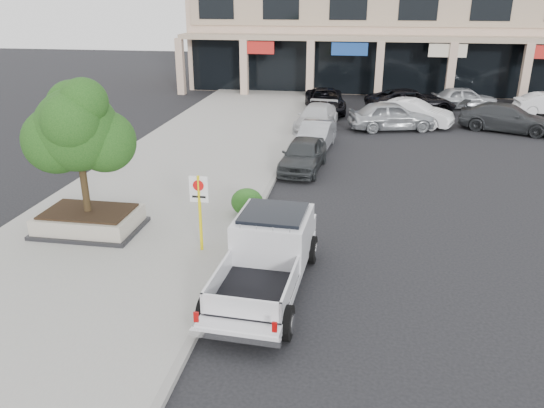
{
  "coord_description": "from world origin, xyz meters",
  "views": [
    {
      "loc": [
        1.82,
        -12.89,
        7.17
      ],
      "look_at": [
        -0.59,
        1.5,
        1.42
      ],
      "focal_mm": 35.0,
      "sensor_mm": 36.0,
      "label": 1
    }
  ],
  "objects_px": {
    "curb_car_d": "(325,101)",
    "lot_car_c": "(508,118)",
    "pickup_truck": "(265,259)",
    "curb_car_c": "(317,118)",
    "planter": "(89,221)",
    "curb_car_b": "(316,136)",
    "lot_car_a": "(391,116)",
    "planter_tree": "(84,129)",
    "lot_car_b": "(412,113)",
    "lot_car_e": "(464,98)",
    "curb_car_a": "(303,155)",
    "lot_car_d": "(411,102)",
    "no_parking_sign": "(199,203)"
  },
  "relations": [
    {
      "from": "lot_car_d",
      "to": "lot_car_e",
      "type": "relative_size",
      "value": 1.31
    },
    {
      "from": "planter",
      "to": "lot_car_c",
      "type": "relative_size",
      "value": 0.61
    },
    {
      "from": "no_parking_sign",
      "to": "lot_car_b",
      "type": "distance_m",
      "value": 19.7
    },
    {
      "from": "lot_car_b",
      "to": "lot_car_e",
      "type": "xyz_separation_m",
      "value": [
        3.84,
        5.72,
        -0.02
      ]
    },
    {
      "from": "planter_tree",
      "to": "lot_car_d",
      "type": "xyz_separation_m",
      "value": [
        11.38,
        20.72,
        -2.62
      ]
    },
    {
      "from": "planter_tree",
      "to": "lot_car_c",
      "type": "distance_m",
      "value": 23.61
    },
    {
      "from": "planter_tree",
      "to": "pickup_truck",
      "type": "distance_m",
      "value": 7.05
    },
    {
      "from": "lot_car_a",
      "to": "lot_car_e",
      "type": "distance_m",
      "value": 8.68
    },
    {
      "from": "curb_car_a",
      "to": "curb_car_d",
      "type": "xyz_separation_m",
      "value": [
        0.01,
        12.76,
        0.04
      ]
    },
    {
      "from": "pickup_truck",
      "to": "curb_car_c",
      "type": "height_order",
      "value": "pickup_truck"
    },
    {
      "from": "planter",
      "to": "planter_tree",
      "type": "distance_m",
      "value": 2.95
    },
    {
      "from": "lot_car_b",
      "to": "pickup_truck",
      "type": "bearing_deg",
      "value": -174.82
    },
    {
      "from": "curb_car_a",
      "to": "curb_car_c",
      "type": "distance_m",
      "value": 7.67
    },
    {
      "from": "planter",
      "to": "pickup_truck",
      "type": "distance_m",
      "value": 6.66
    },
    {
      "from": "lot_car_d",
      "to": "no_parking_sign",
      "type": "bearing_deg",
      "value": 143.63
    },
    {
      "from": "curb_car_b",
      "to": "planter",
      "type": "bearing_deg",
      "value": -112.79
    },
    {
      "from": "pickup_truck",
      "to": "lot_car_b",
      "type": "height_order",
      "value": "pickup_truck"
    },
    {
      "from": "curb_car_d",
      "to": "lot_car_d",
      "type": "bearing_deg",
      "value": -4.87
    },
    {
      "from": "lot_car_b",
      "to": "curb_car_a",
      "type": "bearing_deg",
      "value": 170.53
    },
    {
      "from": "planter",
      "to": "pickup_truck",
      "type": "height_order",
      "value": "pickup_truck"
    },
    {
      "from": "planter",
      "to": "curb_car_d",
      "type": "bearing_deg",
      "value": 73.82
    },
    {
      "from": "lot_car_c",
      "to": "lot_car_e",
      "type": "height_order",
      "value": "lot_car_c"
    },
    {
      "from": "curb_car_c",
      "to": "lot_car_e",
      "type": "height_order",
      "value": "lot_car_e"
    },
    {
      "from": "lot_car_a",
      "to": "lot_car_c",
      "type": "height_order",
      "value": "lot_car_a"
    },
    {
      "from": "pickup_truck",
      "to": "lot_car_a",
      "type": "height_order",
      "value": "pickup_truck"
    },
    {
      "from": "pickup_truck",
      "to": "curb_car_c",
      "type": "bearing_deg",
      "value": 93.81
    },
    {
      "from": "pickup_truck",
      "to": "lot_car_d",
      "type": "distance_m",
      "value": 23.99
    },
    {
      "from": "curb_car_d",
      "to": "lot_car_c",
      "type": "distance_m",
      "value": 11.19
    },
    {
      "from": "lot_car_c",
      "to": "lot_car_e",
      "type": "distance_m",
      "value": 6.41
    },
    {
      "from": "pickup_truck",
      "to": "planter_tree",
      "type": "bearing_deg",
      "value": 159.1
    },
    {
      "from": "lot_car_d",
      "to": "curb_car_b",
      "type": "bearing_deg",
      "value": 133.97
    },
    {
      "from": "lot_car_b",
      "to": "lot_car_c",
      "type": "relative_size",
      "value": 0.89
    },
    {
      "from": "no_parking_sign",
      "to": "curb_car_d",
      "type": "distance_m",
      "value": 21.51
    },
    {
      "from": "lot_car_a",
      "to": "pickup_truck",
      "type": "bearing_deg",
      "value": 152.98
    },
    {
      "from": "planter",
      "to": "lot_car_d",
      "type": "xyz_separation_m",
      "value": [
        11.52,
        20.88,
        0.32
      ]
    },
    {
      "from": "planter_tree",
      "to": "lot_car_d",
      "type": "height_order",
      "value": "planter_tree"
    },
    {
      "from": "lot_car_b",
      "to": "lot_car_e",
      "type": "distance_m",
      "value": 6.89
    },
    {
      "from": "curb_car_a",
      "to": "curb_car_b",
      "type": "height_order",
      "value": "curb_car_a"
    },
    {
      "from": "curb_car_c",
      "to": "lot_car_c",
      "type": "bearing_deg",
      "value": 13.7
    },
    {
      "from": "planter_tree",
      "to": "curb_car_b",
      "type": "xyz_separation_m",
      "value": [
        6.09,
        11.15,
        -2.73
      ]
    },
    {
      "from": "curb_car_c",
      "to": "lot_car_b",
      "type": "xyz_separation_m",
      "value": [
        5.45,
        1.93,
        0.07
      ]
    },
    {
      "from": "pickup_truck",
      "to": "curb_car_b",
      "type": "xyz_separation_m",
      "value": [
        0.07,
        13.82,
        -0.22
      ]
    },
    {
      "from": "curb_car_a",
      "to": "lot_car_c",
      "type": "relative_size",
      "value": 0.79
    },
    {
      "from": "no_parking_sign",
      "to": "lot_car_a",
      "type": "distance_m",
      "value": 18.03
    },
    {
      "from": "curb_car_c",
      "to": "lot_car_c",
      "type": "relative_size",
      "value": 0.92
    },
    {
      "from": "curb_car_c",
      "to": "lot_car_c",
      "type": "height_order",
      "value": "lot_car_c"
    },
    {
      "from": "curb_car_b",
      "to": "lot_car_a",
      "type": "bearing_deg",
      "value": 57.42
    },
    {
      "from": "pickup_truck",
      "to": "curb_car_d",
      "type": "relative_size",
      "value": 1.07
    },
    {
      "from": "curb_car_b",
      "to": "lot_car_b",
      "type": "height_order",
      "value": "lot_car_b"
    },
    {
      "from": "planter",
      "to": "lot_car_a",
      "type": "relative_size",
      "value": 0.66
    }
  ]
}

